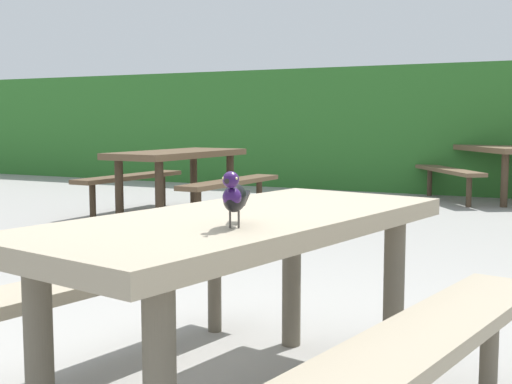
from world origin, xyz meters
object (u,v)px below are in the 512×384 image
(bird_grackle, at_px, (234,196))
(picnic_table_mid_right, at_px, (498,160))
(picnic_table_foreground, at_px, (245,263))
(picnic_table_mid_left, at_px, (178,167))

(bird_grackle, height_order, picnic_table_mid_right, bird_grackle)
(picnic_table_foreground, height_order, picnic_table_mid_right, same)
(bird_grackle, bearing_deg, picnic_table_foreground, 111.90)
(bird_grackle, bearing_deg, picnic_table_mid_left, 125.10)
(picnic_table_foreground, xyz_separation_m, picnic_table_mid_right, (-0.00, 7.42, 0.00))
(picnic_table_foreground, height_order, bird_grackle, bird_grackle)
(picnic_table_foreground, bearing_deg, picnic_table_mid_left, 125.92)
(bird_grackle, xyz_separation_m, picnic_table_mid_right, (-0.13, 7.72, -0.29))
(picnic_table_mid_left, relative_size, picnic_table_mid_right, 0.78)
(bird_grackle, relative_size, picnic_table_mid_left, 0.15)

